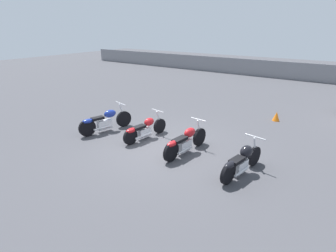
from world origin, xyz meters
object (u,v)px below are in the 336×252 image
(motorcycle_slot_3, at_px, (242,161))
(traffic_cone_near, at_px, (276,116))
(motorcycle_slot_0, at_px, (105,121))
(motorcycle_slot_1, at_px, (145,129))
(motorcycle_slot_2, at_px, (185,141))

(motorcycle_slot_3, xyz_separation_m, traffic_cone_near, (-0.30, 5.15, -0.21))
(motorcycle_slot_0, xyz_separation_m, motorcycle_slot_1, (1.72, 0.31, -0.05))
(motorcycle_slot_3, bearing_deg, motorcycle_slot_0, -170.37)
(motorcycle_slot_0, height_order, motorcycle_slot_3, motorcycle_slot_0)
(motorcycle_slot_0, xyz_separation_m, motorcycle_slot_2, (3.53, 0.14, -0.01))
(motorcycle_slot_3, bearing_deg, traffic_cone_near, 103.79)
(motorcycle_slot_0, distance_m, motorcycle_slot_3, 5.46)
(motorcycle_slot_3, bearing_deg, motorcycle_slot_2, -176.09)
(traffic_cone_near, bearing_deg, motorcycle_slot_1, -125.88)
(motorcycle_slot_2, xyz_separation_m, motorcycle_slot_3, (1.93, -0.22, -0.01))
(traffic_cone_near, bearing_deg, motorcycle_slot_3, -86.65)
(motorcycle_slot_0, relative_size, motorcycle_slot_1, 1.08)
(motorcycle_slot_2, bearing_deg, motorcycle_slot_0, -171.24)
(motorcycle_slot_1, xyz_separation_m, traffic_cone_near, (3.45, 4.76, -0.18))
(motorcycle_slot_3, relative_size, traffic_cone_near, 4.91)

